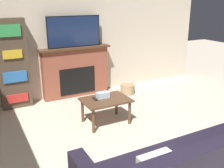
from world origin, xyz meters
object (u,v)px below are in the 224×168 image
tv (74,32)px  bookshelf (13,64)px  fireplace (76,72)px  coffee_table (106,103)px  storage_basket (128,89)px

tv → bookshelf: size_ratio=0.66×
fireplace → coffee_table: 1.56m
coffee_table → bookshelf: bearing=129.3°
fireplace → coffee_table: size_ratio=1.94×
fireplace → storage_basket: bearing=-22.8°
fireplace → bookshelf: bookshelf is taller
tv → coffee_table: size_ratio=1.44×
tv → storage_basket: size_ratio=3.55×
tv → bookshelf: 1.40m
fireplace → bookshelf: 1.33m
fireplace → tv: bearing=-90.0°
tv → coffee_table: bearing=-91.5°
fireplace → bookshelf: (-1.29, -0.02, 0.32)m
fireplace → tv: (0.00, -0.02, 0.87)m
fireplace → storage_basket: 1.25m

